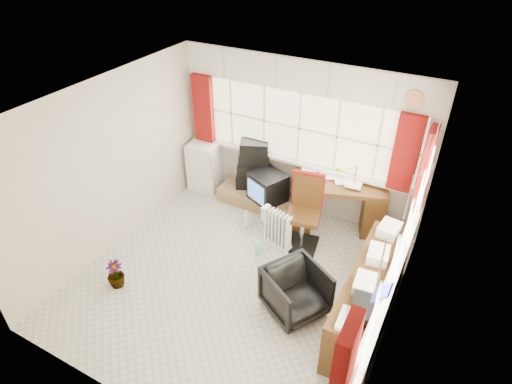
# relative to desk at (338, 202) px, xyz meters

# --- Properties ---
(ground) EXTENTS (4.00, 4.00, 0.00)m
(ground) POSITION_rel_desk_xyz_m (-0.78, -1.80, -0.45)
(ground) COLOR beige
(ground) RESTS_ON ground
(room_walls) EXTENTS (4.00, 4.00, 4.00)m
(room_walls) POSITION_rel_desk_xyz_m (-0.78, -1.80, 1.05)
(room_walls) COLOR beige
(room_walls) RESTS_ON ground
(window_back) EXTENTS (3.70, 0.12, 3.60)m
(window_back) POSITION_rel_desk_xyz_m (-0.78, 0.14, 0.50)
(window_back) COLOR #FFF6C9
(window_back) RESTS_ON room_walls
(window_right) EXTENTS (0.12, 3.70, 3.60)m
(window_right) POSITION_rel_desk_xyz_m (1.17, -1.80, 0.50)
(window_right) COLOR #FFF6C9
(window_right) RESTS_ON room_walls
(curtains) EXTENTS (3.83, 3.83, 1.15)m
(curtains) POSITION_rel_desk_xyz_m (0.15, -0.87, 1.01)
(curtains) COLOR maroon
(curtains) RESTS_ON room_walls
(overhead_cabinets) EXTENTS (3.98, 3.98, 0.48)m
(overhead_cabinets) POSITION_rel_desk_xyz_m (0.20, -0.82, 1.80)
(overhead_cabinets) COLOR white
(overhead_cabinets) RESTS_ON room_walls
(desk) EXTENTS (1.55, 1.11, 0.85)m
(desk) POSITION_rel_desk_xyz_m (0.00, 0.00, 0.00)
(desk) COLOR #543213
(desk) RESTS_ON ground
(desk_lamp) EXTENTS (0.15, 0.13, 0.39)m
(desk_lamp) POSITION_rel_desk_xyz_m (0.22, -0.04, 0.63)
(desk_lamp) COLOR #DCCD09
(desk_lamp) RESTS_ON desk
(task_chair) EXTENTS (0.55, 0.58, 1.15)m
(task_chair) POSITION_rel_desk_xyz_m (-0.31, -0.60, 0.16)
(task_chair) COLOR black
(task_chair) RESTS_ON ground
(office_chair) EXTENTS (0.95, 0.94, 0.64)m
(office_chair) POSITION_rel_desk_xyz_m (0.13, -1.89, -0.13)
(office_chair) COLOR black
(office_chair) RESTS_ON ground
(radiator) EXTENTS (0.45, 0.26, 0.64)m
(radiator) POSITION_rel_desk_xyz_m (-0.59, -0.92, -0.19)
(radiator) COLOR white
(radiator) RESTS_ON ground
(credenza) EXTENTS (0.50, 2.00, 0.85)m
(credenza) POSITION_rel_desk_xyz_m (0.95, -1.60, -0.06)
(credenza) COLOR #543213
(credenza) RESTS_ON ground
(file_tray) EXTENTS (0.34, 0.41, 0.12)m
(file_tray) POSITION_rel_desk_xyz_m (1.02, -2.22, 0.36)
(file_tray) COLOR black
(file_tray) RESTS_ON credenza
(tv_bench) EXTENTS (1.40, 0.50, 0.25)m
(tv_bench) POSITION_rel_desk_xyz_m (-1.33, -0.08, -0.32)
(tv_bench) COLOR #937049
(tv_bench) RESTS_ON ground
(crt_tv) EXTENTS (0.67, 0.65, 0.47)m
(crt_tv) POSITION_rel_desk_xyz_m (-1.12, -0.19, 0.04)
(crt_tv) COLOR black
(crt_tv) RESTS_ON tv_bench
(hifi_stack) EXTENTS (0.71, 0.60, 0.83)m
(hifi_stack) POSITION_rel_desk_xyz_m (-1.52, 0.10, 0.18)
(hifi_stack) COLOR black
(hifi_stack) RESTS_ON tv_bench
(mini_fridge) EXTENTS (0.57, 0.57, 0.87)m
(mini_fridge) POSITION_rel_desk_xyz_m (-2.45, -0.00, -0.01)
(mini_fridge) COLOR white
(mini_fridge) RESTS_ON ground
(spray_bottle_a) EXTENTS (0.12, 0.12, 0.30)m
(spray_bottle_a) POSITION_rel_desk_xyz_m (-1.23, -0.69, -0.30)
(spray_bottle_a) COLOR white
(spray_bottle_a) RESTS_ON ground
(spray_bottle_b) EXTENTS (0.14, 0.14, 0.21)m
(spray_bottle_b) POSITION_rel_desk_xyz_m (-0.76, -1.17, -0.34)
(spray_bottle_b) COLOR #91D8D2
(spray_bottle_b) RESTS_ON ground
(flower_vase) EXTENTS (0.28, 0.28, 0.41)m
(flower_vase) POSITION_rel_desk_xyz_m (-2.15, -2.63, -0.25)
(flower_vase) COLOR black
(flower_vase) RESTS_ON ground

